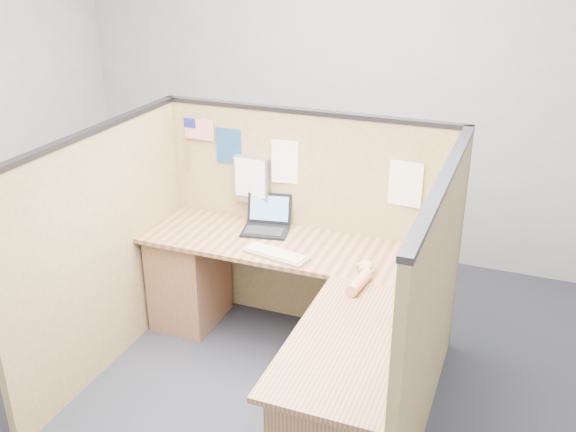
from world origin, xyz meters
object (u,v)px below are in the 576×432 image
at_px(laptop, 269,221).
at_px(keyboard, 276,254).
at_px(mouse, 366,269).
at_px(l_desk, 294,326).

relative_size(laptop, keyboard, 0.78).
xyz_separation_m(laptop, keyboard, (0.20, -0.36, -0.04)).
height_order(laptop, keyboard, laptop).
height_order(laptop, mouse, laptop).
xyz_separation_m(l_desk, keyboard, (-0.20, 0.20, 0.35)).
bearing_deg(mouse, l_desk, -150.44).
bearing_deg(keyboard, l_desk, -34.68).
xyz_separation_m(keyboard, mouse, (0.56, 0.00, 0.01)).
relative_size(l_desk, laptop, 5.75).
bearing_deg(laptop, mouse, -35.51).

